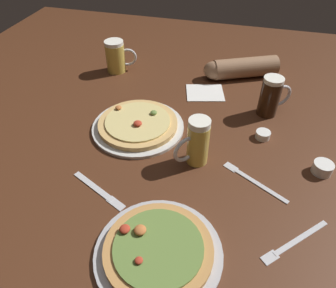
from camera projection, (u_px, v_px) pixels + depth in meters
The scene contains 13 objects.
ground_plane at pixel (168, 152), 1.09m from camera, with size 2.40×2.40×0.03m, color #4C2816.
pizza_plate_near at pixel (158, 250), 0.78m from camera, with size 0.32×0.32×0.05m.
pizza_plate_far at pixel (138, 125), 1.16m from camera, with size 0.34×0.34×0.05m.
beer_mug_dark at pixel (271, 96), 1.19m from camera, with size 0.12×0.10×0.16m.
beer_mug_amber at pixel (116, 56), 1.45m from camera, with size 0.14×0.09×0.15m.
beer_mug_pale at pixel (197, 142), 0.99m from camera, with size 0.10×0.11×0.16m.
ramekin_sauce at pixel (323, 168), 0.99m from camera, with size 0.06×0.06×0.04m, color white.
ramekin_butter at pixel (263, 135), 1.12m from camera, with size 0.05×0.05×0.03m, color white.
napkin_folded at pixel (205, 92), 1.35m from camera, with size 0.16×0.13×0.01m, color white.
fork_left at pixel (294, 242), 0.81m from camera, with size 0.17×0.17×0.01m.
knife_right at pixel (99, 190), 0.94m from camera, with size 0.20×0.11×0.01m.
fork_spare at pixel (253, 181), 0.97m from camera, with size 0.20×0.13×0.01m.
diner_arm at pixel (239, 68), 1.42m from camera, with size 0.33×0.20×0.09m.
Camera 1 is at (0.21, -0.78, 0.73)m, focal length 33.72 mm.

